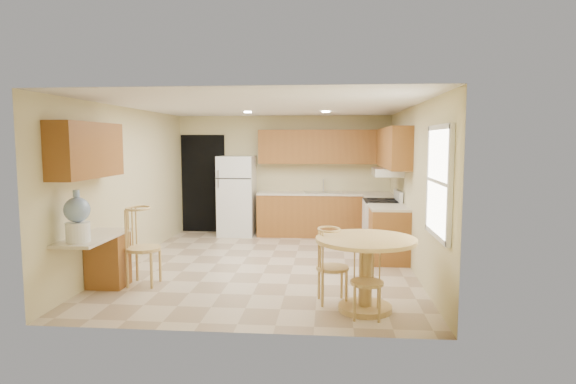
# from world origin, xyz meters

# --- Properties ---
(floor) EXTENTS (5.50, 5.50, 0.00)m
(floor) POSITION_xyz_m (0.00, 0.00, 0.00)
(floor) COLOR #C6AF8F
(floor) RESTS_ON ground
(ceiling) EXTENTS (4.50, 5.50, 0.02)m
(ceiling) POSITION_xyz_m (0.00, 0.00, 2.50)
(ceiling) COLOR white
(ceiling) RESTS_ON wall_back
(wall_back) EXTENTS (4.50, 0.02, 2.50)m
(wall_back) POSITION_xyz_m (0.00, 2.75, 1.25)
(wall_back) COLOR #CBBF89
(wall_back) RESTS_ON floor
(wall_front) EXTENTS (4.50, 0.02, 2.50)m
(wall_front) POSITION_xyz_m (0.00, -2.75, 1.25)
(wall_front) COLOR #CBBF89
(wall_front) RESTS_ON floor
(wall_left) EXTENTS (0.02, 5.50, 2.50)m
(wall_left) POSITION_xyz_m (-2.25, 0.00, 1.25)
(wall_left) COLOR #CBBF89
(wall_left) RESTS_ON floor
(wall_right) EXTENTS (0.02, 5.50, 2.50)m
(wall_right) POSITION_xyz_m (2.25, 0.00, 1.25)
(wall_right) COLOR #CBBF89
(wall_right) RESTS_ON floor
(doorway) EXTENTS (0.90, 0.02, 2.10)m
(doorway) POSITION_xyz_m (-1.75, 2.73, 1.05)
(doorway) COLOR black
(doorway) RESTS_ON floor
(base_cab_back) EXTENTS (2.75, 0.60, 0.87)m
(base_cab_back) POSITION_xyz_m (0.88, 2.45, 0.43)
(base_cab_back) COLOR #995E27
(base_cab_back) RESTS_ON floor
(counter_back) EXTENTS (2.75, 0.63, 0.04)m
(counter_back) POSITION_xyz_m (0.88, 2.45, 0.89)
(counter_back) COLOR beige
(counter_back) RESTS_ON base_cab_back
(base_cab_right_a) EXTENTS (0.60, 0.59, 0.87)m
(base_cab_right_a) POSITION_xyz_m (1.95, 1.85, 0.43)
(base_cab_right_a) COLOR #995E27
(base_cab_right_a) RESTS_ON floor
(counter_right_a) EXTENTS (0.63, 0.59, 0.04)m
(counter_right_a) POSITION_xyz_m (1.95, 1.85, 0.89)
(counter_right_a) COLOR beige
(counter_right_a) RESTS_ON base_cab_right_a
(base_cab_right_b) EXTENTS (0.60, 0.80, 0.87)m
(base_cab_right_b) POSITION_xyz_m (1.95, 0.40, 0.43)
(base_cab_right_b) COLOR #995E27
(base_cab_right_b) RESTS_ON floor
(counter_right_b) EXTENTS (0.63, 0.80, 0.04)m
(counter_right_b) POSITION_xyz_m (1.95, 0.40, 0.89)
(counter_right_b) COLOR beige
(counter_right_b) RESTS_ON base_cab_right_b
(upper_cab_back) EXTENTS (2.75, 0.33, 0.70)m
(upper_cab_back) POSITION_xyz_m (0.88, 2.58, 1.85)
(upper_cab_back) COLOR #995E27
(upper_cab_back) RESTS_ON wall_back
(upper_cab_right) EXTENTS (0.33, 2.42, 0.70)m
(upper_cab_right) POSITION_xyz_m (2.08, 1.21, 1.85)
(upper_cab_right) COLOR #995E27
(upper_cab_right) RESTS_ON wall_right
(upper_cab_left) EXTENTS (0.33, 1.40, 0.70)m
(upper_cab_left) POSITION_xyz_m (-2.08, -1.60, 1.85)
(upper_cab_left) COLOR #995E27
(upper_cab_left) RESTS_ON wall_left
(sink) EXTENTS (0.78, 0.44, 0.01)m
(sink) POSITION_xyz_m (0.85, 2.45, 0.91)
(sink) COLOR silver
(sink) RESTS_ON counter_back
(range_hood) EXTENTS (0.50, 0.76, 0.14)m
(range_hood) POSITION_xyz_m (2.00, 1.18, 1.42)
(range_hood) COLOR silver
(range_hood) RESTS_ON upper_cab_right
(desk_pedestal) EXTENTS (0.48, 0.42, 0.72)m
(desk_pedestal) POSITION_xyz_m (-2.00, -1.32, 0.36)
(desk_pedestal) COLOR #995E27
(desk_pedestal) RESTS_ON floor
(desk_top) EXTENTS (0.50, 1.20, 0.04)m
(desk_top) POSITION_xyz_m (-2.00, -1.70, 0.75)
(desk_top) COLOR beige
(desk_top) RESTS_ON desk_pedestal
(window) EXTENTS (0.06, 1.12, 1.30)m
(window) POSITION_xyz_m (2.23, -1.85, 1.50)
(window) COLOR white
(window) RESTS_ON wall_right
(can_light_a) EXTENTS (0.14, 0.14, 0.02)m
(can_light_a) POSITION_xyz_m (-0.50, 1.20, 2.48)
(can_light_a) COLOR white
(can_light_a) RESTS_ON ceiling
(can_light_b) EXTENTS (0.14, 0.14, 0.02)m
(can_light_b) POSITION_xyz_m (0.90, 1.20, 2.48)
(can_light_b) COLOR white
(can_light_b) RESTS_ON ceiling
(refrigerator) EXTENTS (0.73, 0.71, 1.66)m
(refrigerator) POSITION_xyz_m (-0.95, 2.40, 0.83)
(refrigerator) COLOR white
(refrigerator) RESTS_ON floor
(stove) EXTENTS (0.65, 0.76, 1.09)m
(stove) POSITION_xyz_m (1.92, 1.18, 0.47)
(stove) COLOR white
(stove) RESTS_ON floor
(dining_table) EXTENTS (1.16, 1.16, 0.86)m
(dining_table) POSITION_xyz_m (1.40, -1.97, 0.56)
(dining_table) COLOR tan
(dining_table) RESTS_ON floor
(chair_table_a) EXTENTS (0.40, 0.52, 0.91)m
(chair_table_a) POSITION_xyz_m (1.02, -1.81, 0.55)
(chair_table_a) COLOR tan
(chair_table_a) RESTS_ON floor
(chair_table_b) EXTENTS (0.37, 0.37, 0.84)m
(chair_table_b) POSITION_xyz_m (1.40, -2.28, 0.51)
(chair_table_b) COLOR tan
(chair_table_b) RESTS_ON floor
(chair_desk) EXTENTS (0.47, 0.60, 1.06)m
(chair_desk) POSITION_xyz_m (-1.55, -1.30, 0.65)
(chair_desk) COLOR tan
(chair_desk) RESTS_ON floor
(water_crock) EXTENTS (0.30, 0.30, 0.62)m
(water_crock) POSITION_xyz_m (-2.00, -2.06, 1.05)
(water_crock) COLOR white
(water_crock) RESTS_ON desk_top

